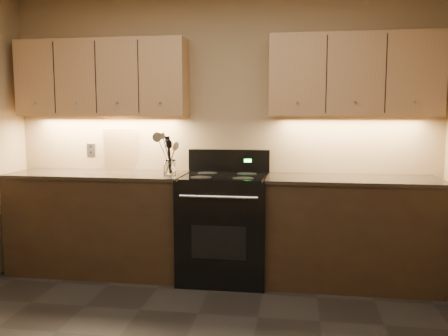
{
  "coord_description": "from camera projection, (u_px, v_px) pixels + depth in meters",
  "views": [
    {
      "loc": [
        0.7,
        -2.41,
        1.48
      ],
      "look_at": [
        0.11,
        1.45,
        1.02
      ],
      "focal_mm": 38.0,
      "sensor_mm": 36.0,
      "label": 1
    }
  ],
  "objects": [
    {
      "name": "wall_back",
      "position": [
        221.0,
        132.0,
        4.45
      ],
      "size": [
        4.0,
        0.04,
        2.6
      ],
      "primitive_type": "cube",
      "color": "tan",
      "rests_on": "ground"
    },
    {
      "name": "counter_left",
      "position": [
        100.0,
        222.0,
        4.42
      ],
      "size": [
        1.62,
        0.62,
        0.93
      ],
      "color": "black",
      "rests_on": "ground"
    },
    {
      "name": "counter_right",
      "position": [
        351.0,
        231.0,
        4.08
      ],
      "size": [
        1.46,
        0.62,
        0.93
      ],
      "color": "black",
      "rests_on": "ground"
    },
    {
      "name": "stove",
      "position": [
        225.0,
        226.0,
        4.22
      ],
      "size": [
        0.76,
        0.68,
        1.14
      ],
      "color": "black",
      "rests_on": "ground"
    },
    {
      "name": "upper_cab_left",
      "position": [
        102.0,
        78.0,
        4.41
      ],
      "size": [
        1.6,
        0.3,
        0.7
      ],
      "primitive_type": "cube",
      "color": "tan",
      "rests_on": "wall_back"
    },
    {
      "name": "upper_cab_right",
      "position": [
        354.0,
        75.0,
        4.07
      ],
      "size": [
        1.44,
        0.3,
        0.7
      ],
      "primitive_type": "cube",
      "color": "tan",
      "rests_on": "wall_back"
    },
    {
      "name": "outlet_plate",
      "position": [
        91.0,
        150.0,
        4.66
      ],
      "size": [
        0.08,
        0.01,
        0.12
      ],
      "primitive_type": "cube",
      "color": "#B2B5BA",
      "rests_on": "wall_back"
    },
    {
      "name": "utensil_crock",
      "position": [
        170.0,
        168.0,
        4.24
      ],
      "size": [
        0.11,
        0.11,
        0.13
      ],
      "color": "white",
      "rests_on": "counter_left"
    },
    {
      "name": "cutting_board",
      "position": [
        121.0,
        149.0,
        4.58
      ],
      "size": [
        0.33,
        0.13,
        0.4
      ],
      "primitive_type": "cube",
      "rotation": [
        0.14,
        0.0,
        0.17
      ],
      "color": "tan",
      "rests_on": "counter_left"
    },
    {
      "name": "wooden_spoon",
      "position": [
        166.0,
        157.0,
        4.23
      ],
      "size": [
        0.16,
        0.1,
        0.29
      ],
      "primitive_type": null,
      "rotation": [
        -0.02,
        0.34,
        0.26
      ],
      "color": "tan",
      "rests_on": "utensil_crock"
    },
    {
      "name": "black_spoon",
      "position": [
        171.0,
        155.0,
        4.25
      ],
      "size": [
        0.08,
        0.17,
        0.32
      ],
      "primitive_type": null,
      "rotation": [
        0.33,
        0.08,
        -0.09
      ],
      "color": "black",
      "rests_on": "utensil_crock"
    },
    {
      "name": "black_turner",
      "position": [
        170.0,
        154.0,
        4.2
      ],
      "size": [
        0.13,
        0.12,
        0.35
      ],
      "primitive_type": null,
      "rotation": [
        -0.08,
        -0.06,
        0.32
      ],
      "color": "black",
      "rests_on": "utensil_crock"
    },
    {
      "name": "steel_spatula",
      "position": [
        172.0,
        152.0,
        4.24
      ],
      "size": [
        0.19,
        0.1,
        0.39
      ],
      "primitive_type": null,
      "rotation": [
        0.06,
        -0.25,
        -0.23
      ],
      "color": "silver",
      "rests_on": "utensil_crock"
    },
    {
      "name": "steel_skimmer",
      "position": [
        173.0,
        152.0,
        4.21
      ],
      "size": [
        0.26,
        0.15,
        0.39
      ],
      "primitive_type": null,
      "rotation": [
        -0.11,
        -0.47,
        -0.06
      ],
      "color": "silver",
      "rests_on": "utensil_crock"
    }
  ]
}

